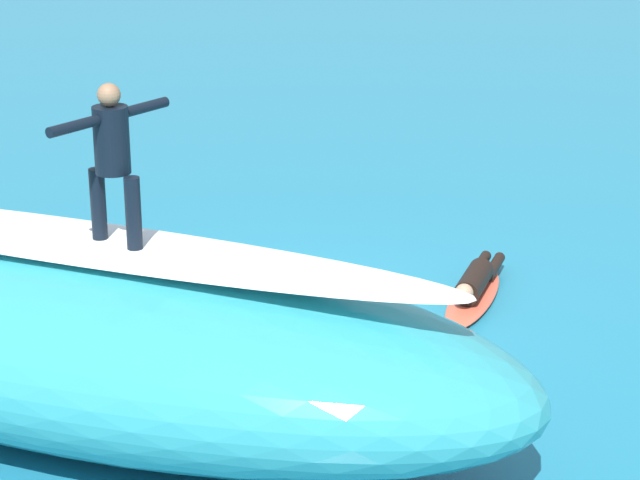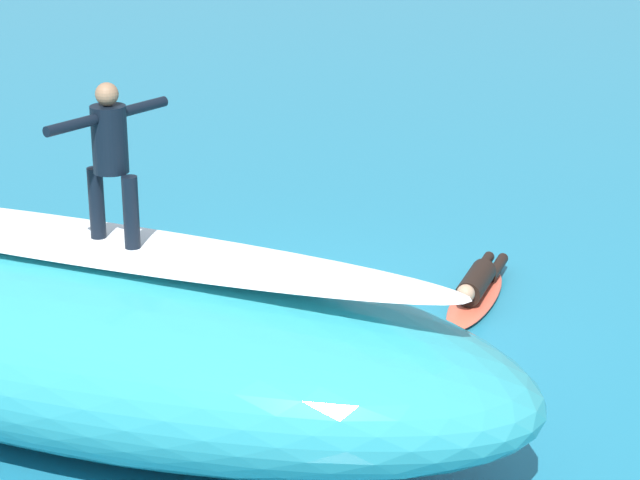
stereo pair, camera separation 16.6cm
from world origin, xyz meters
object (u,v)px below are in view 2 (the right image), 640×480
object	(u,v)px
surfboard_riding	(116,247)
surfer_riding	(110,151)
surfboard_paddling	(475,298)
surfer_paddling	(478,280)

from	to	relation	value
surfboard_riding	surfer_riding	distance (m)	0.89
surfer_riding	surfboard_paddling	world-z (taller)	surfer_riding
surfboard_paddling	surfer_paddling	size ratio (longest dim) A/B	1.12
surfboard_paddling	surfer_paddling	distance (m)	0.23
surfer_riding	surfer_paddling	size ratio (longest dim) A/B	0.82
surfer_riding	surfboard_paddling	size ratio (longest dim) A/B	0.74
surfboard_riding	surfer_paddling	size ratio (longest dim) A/B	1.28
surfboard_riding	surfboard_paddling	size ratio (longest dim) A/B	1.15
surfboard_riding	surfer_paddling	xyz separation A→B (m)	(-2.13, -4.43, -1.59)
surfer_riding	surfboard_paddling	bearing A→B (deg)	-102.40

